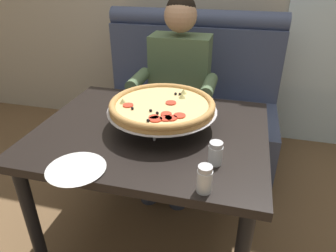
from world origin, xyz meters
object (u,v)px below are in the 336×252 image
object	(u,v)px
diner_main	(177,86)
pizza	(162,106)
dining_table	(152,145)
booth_bench	(186,111)
shaker_oregano	(215,155)
patio_chair	(334,66)
plate_near_left	(76,167)
shaker_pepper_flakes	(204,181)

from	to	relation	value
diner_main	pizza	distance (m)	0.63
dining_table	pizza	distance (m)	0.21
booth_bench	diner_main	xyz separation A→B (m)	(-0.02, -0.27, 0.31)
shaker_oregano	patio_chair	world-z (taller)	patio_chair
booth_bench	shaker_oregano	bearing A→B (deg)	-73.56
plate_near_left	patio_chair	world-z (taller)	patio_chair
dining_table	plate_near_left	bearing A→B (deg)	-115.37
shaker_pepper_flakes	shaker_oregano	bearing A→B (deg)	84.53
booth_bench	diner_main	size ratio (longest dim) A/B	1.07
booth_bench	shaker_pepper_flakes	size ratio (longest dim) A/B	12.95
shaker_pepper_flakes	plate_near_left	xyz separation A→B (m)	(-0.50, 0.00, -0.03)
booth_bench	patio_chair	distance (m)	1.71
dining_table	shaker_pepper_flakes	distance (m)	0.52
pizza	patio_chair	xyz separation A→B (m)	(1.22, 2.02, -0.32)
dining_table	shaker_oregano	distance (m)	0.42
shaker_pepper_flakes	pizza	bearing A→B (deg)	122.27
shaker_pepper_flakes	patio_chair	size ratio (longest dim) A/B	0.12
pizza	shaker_pepper_flakes	world-z (taller)	pizza
plate_near_left	patio_chair	xyz separation A→B (m)	(1.45, 2.44, -0.22)
booth_bench	patio_chair	bearing A→B (deg)	41.77
booth_bench	patio_chair	world-z (taller)	booth_bench
pizza	shaker_pepper_flakes	size ratio (longest dim) A/B	4.99
plate_near_left	patio_chair	bearing A→B (deg)	59.22
booth_bench	pizza	size ratio (longest dim) A/B	2.60
dining_table	patio_chair	size ratio (longest dim) A/B	1.28
plate_near_left	shaker_oregano	bearing A→B (deg)	19.03
pizza	shaker_oregano	distance (m)	0.39
pizza	diner_main	bearing A→B (deg)	96.48
shaker_oregano	shaker_pepper_flakes	xyz separation A→B (m)	(-0.02, -0.18, 0.00)
pizza	shaker_oregano	xyz separation A→B (m)	(0.29, -0.25, -0.07)
dining_table	patio_chair	bearing A→B (deg)	58.25
pizza	patio_chair	world-z (taller)	pizza
booth_bench	dining_table	xyz separation A→B (m)	(0.00, -0.92, 0.24)
diner_main	plate_near_left	size ratio (longest dim) A/B	5.43
shaker_pepper_flakes	booth_bench	bearing A→B (deg)	103.58
booth_bench	shaker_pepper_flakes	distance (m)	1.40
pizza	plate_near_left	bearing A→B (deg)	-118.55
booth_bench	pizza	xyz separation A→B (m)	(0.05, -0.88, 0.44)
dining_table	diner_main	size ratio (longest dim) A/B	0.86
diner_main	pizza	bearing A→B (deg)	-83.52
patio_chair	pizza	bearing A→B (deg)	-121.24
diner_main	plate_near_left	bearing A→B (deg)	-98.85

